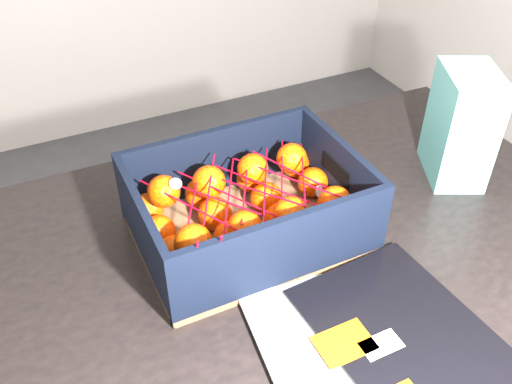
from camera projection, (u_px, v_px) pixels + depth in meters
name	position (u px, v px, depth m)	size (l,w,h in m)	color
table	(274.00, 313.00, 0.91)	(1.22, 0.83, 0.75)	black
magazine_stack	(374.00, 345.00, 0.74)	(0.32, 0.32, 0.02)	silver
produce_crate	(248.00, 214.00, 0.89)	(0.35, 0.26, 0.13)	#895E3F
clementine_heap	(246.00, 209.00, 0.89)	(0.33, 0.25, 0.10)	#FF4505
mesh_net	(244.00, 193.00, 0.85)	(0.29, 0.23, 0.09)	#BB071C
retail_carton	(461.00, 126.00, 1.00)	(0.09, 0.14, 0.21)	white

